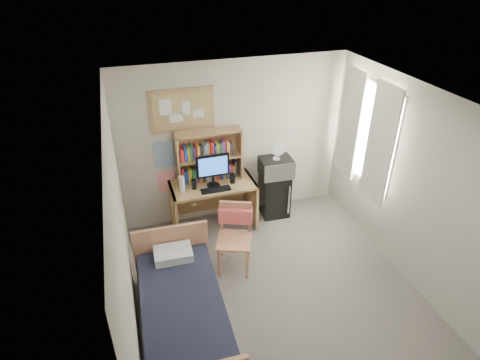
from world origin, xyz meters
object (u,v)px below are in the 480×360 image
object	(u,v)px
desk_chair	(234,240)
microwave	(276,167)
monitor	(213,170)
speaker_right	(232,178)
bulletin_board	(182,110)
mini_fridge	(274,194)
speaker_left	(194,184)
desk	(213,206)
desk_fan	(277,151)
bed	(183,316)

from	to	relation	value
desk_chair	microwave	distance (m)	1.57
monitor	speaker_right	world-z (taller)	monitor
desk_chair	speaker_right	distance (m)	1.09
bulletin_board	mini_fridge	xyz separation A→B (m)	(1.40, -0.24, -1.54)
desk_chair	speaker_left	world-z (taller)	desk_chair
desk	mini_fridge	bearing A→B (deg)	4.18
desk	desk_fan	bearing A→B (deg)	3.12
microwave	desk_fan	size ratio (longest dim) A/B	1.75
desk_fan	speaker_left	bearing A→B (deg)	-172.09
speaker_right	microwave	size ratio (longest dim) A/B	0.31
speaker_left	microwave	world-z (taller)	microwave
monitor	speaker_right	xyz separation A→B (m)	(0.30, 0.00, -0.19)
bed	microwave	distance (m)	2.82
desk	speaker_left	world-z (taller)	speaker_left
desk	desk_chair	distance (m)	1.05
desk_chair	bed	size ratio (longest dim) A/B	0.53
microwave	desk_fan	world-z (taller)	desk_fan
mini_fridge	bulletin_board	bearing A→B (deg)	172.80
speaker_right	desk_fan	world-z (taller)	desk_fan
mini_fridge	microwave	world-z (taller)	microwave
desk	microwave	size ratio (longest dim) A/B	2.55
bulletin_board	desk_fan	xyz separation A→B (m)	(1.40, -0.26, -0.73)
bed	microwave	size ratio (longest dim) A/B	3.72
speaker_right	microwave	distance (m)	0.78
speaker_left	desk	bearing A→B (deg)	11.31
desk	desk_fan	distance (m)	1.33
mini_fridge	monitor	world-z (taller)	monitor
bulletin_board	speaker_left	bearing A→B (deg)	-84.82
desk	speaker_right	size ratio (longest dim) A/B	8.21
microwave	desk_fan	bearing A→B (deg)	0.00
mini_fridge	microwave	distance (m)	0.52
desk_chair	mini_fridge	distance (m)	1.54
bed	bulletin_board	bearing A→B (deg)	79.35
mini_fridge	speaker_right	size ratio (longest dim) A/B	4.76
mini_fridge	speaker_left	xyz separation A→B (m)	(-1.37, -0.15, 0.51)
desk_fan	bed	bearing A→B (deg)	-131.10
desk	bed	distance (m)	2.10
speaker_left	desk_fan	distance (m)	1.41
microwave	desk_fan	xyz separation A→B (m)	(0.00, 0.00, 0.29)
desk_chair	monitor	xyz separation A→B (m)	(-0.04, 0.99, 0.57)
speaker_right	microwave	world-z (taller)	microwave
speaker_left	desk_chair	bearing A→B (deg)	-71.49
microwave	mini_fridge	bearing A→B (deg)	90.00
speaker_left	desk_fan	xyz separation A→B (m)	(1.37, 0.13, 0.30)
bulletin_board	desk_fan	size ratio (longest dim) A/B	3.23
bulletin_board	monitor	world-z (taller)	bulletin_board
mini_fridge	speaker_right	distance (m)	0.93
monitor	desk	bearing A→B (deg)	90.00
monitor	microwave	xyz separation A→B (m)	(1.07, 0.12, -0.18)
desk	desk_fan	world-z (taller)	desk_fan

